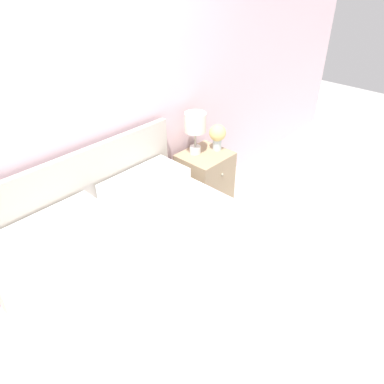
% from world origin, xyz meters
% --- Properties ---
extents(ground_plane, '(12.00, 12.00, 0.00)m').
position_xyz_m(ground_plane, '(0.00, 0.00, 0.00)').
color(ground_plane, '#BCB7B2').
extents(wall_back, '(8.00, 0.06, 2.60)m').
position_xyz_m(wall_back, '(0.00, 0.07, 1.30)').
color(wall_back, silver).
rests_on(wall_back, ground_plane).
extents(bed, '(1.68, 2.17, 1.01)m').
position_xyz_m(bed, '(0.00, -1.02, 0.31)').
color(bed, white).
rests_on(bed, ground_plane).
extents(nightstand, '(0.45, 0.43, 0.61)m').
position_xyz_m(nightstand, '(1.16, -0.22, 0.31)').
color(nightstand, tan).
rests_on(nightstand, ground_plane).
extents(table_lamp, '(0.20, 0.20, 0.40)m').
position_xyz_m(table_lamp, '(1.11, -0.14, 0.90)').
color(table_lamp, white).
rests_on(table_lamp, nightstand).
extents(flower_vase, '(0.16, 0.16, 0.25)m').
position_xyz_m(flower_vase, '(1.31, -0.24, 0.77)').
color(flower_vase, silver).
rests_on(flower_vase, nightstand).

